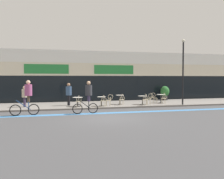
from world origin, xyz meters
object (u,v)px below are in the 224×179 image
Objects in this scene: cyclist_0 at (27,95)px; cafe_chair_3_near at (145,99)px; bistro_table_2 at (120,98)px; cafe_chair_3_side at (150,98)px; pedestrian_near_end at (69,92)px; cafe_chair_1_side at (109,99)px; cafe_chair_4_near at (164,97)px; bistro_table_4 at (161,97)px; planter_pot at (165,92)px; cafe_chair_4_side at (154,97)px; bistro_table_3 at (143,98)px; bistro_table_1 at (101,99)px; lamp_post at (183,67)px; pedestrian_far_end at (25,94)px; cafe_chair_0_near at (79,100)px; cyclist_1 at (88,95)px; cafe_chair_1_near at (103,100)px; cafe_chair_2_near at (122,99)px; bistro_table_0 at (78,100)px.

cafe_chair_3_near is at bearing -167.26° from cyclist_0.
cafe_chair_3_side reaches higher than bistro_table_2.
cyclist_0 is 5.05m from pedestrian_near_end.
cafe_chair_1_side is at bearing 84.52° from cafe_chair_3_near.
cafe_chair_4_near is 8.08m from pedestrian_near_end.
bistro_table_4 is 3.06m from planter_pot.
cafe_chair_4_near is at bearing -162.97° from cafe_chair_3_side.
bistro_table_2 is 3.24m from cafe_chair_4_side.
pedestrian_near_end is at bearing 171.70° from bistro_table_3.
planter_pot is (2.30, 2.54, 0.25)m from cafe_chair_4_side.
bistro_table_1 is at bearing -175.86° from bistro_table_3.
lamp_post reaches higher than pedestrian_far_end.
cafe_chair_3_side is at bearing -19.31° from pedestrian_near_end.
pedestrian_far_end is (-13.05, -2.74, 0.17)m from planter_pot.
cafe_chair_3_side is at bearing 3.39° from bistro_table_1.
planter_pot is at bearing -125.42° from cafe_chair_3_side.
cafe_chair_0_near is 1.00× the size of cafe_chair_4_near.
cyclist_1 is at bearing 37.36° from cafe_chair_3_side.
cafe_chair_1_near reaches higher than bistro_table_3.
cafe_chair_0_near and cafe_chair_3_near have the same top height.
pedestrian_far_end is at bearing 83.53° from cafe_chair_3_near.
cafe_chair_2_near is 0.65× the size of planter_pot.
bistro_table_3 is 4.17m from lamp_post.
cyclist_1 is 4.36m from pedestrian_near_end.
lamp_post is at bearing -23.20° from pedestrian_near_end.
cafe_chair_3_near is 0.65× the size of planter_pot.
cafe_chair_1_side is 6.62m from lamp_post.
pedestrian_near_end is at bearing 77.38° from cafe_chair_2_near.
lamp_post is at bearing -6.04° from bistro_table_0.
cafe_chair_0_near reaches higher than bistro_table_1.
cyclist_0 is (-8.92, -3.22, 0.63)m from bistro_table_3.
planter_pot is at bearing 26.74° from bistro_table_1.
cafe_chair_1_side is 3.93m from cyclist_1.
cafe_chair_4_side is at bearing -158.26° from cafe_chair_1_side.
bistro_table_2 is at bearing 161.46° from lamp_post.
cafe_chair_4_near is at bearing 6.83° from bistro_table_3.
pedestrian_far_end is at bearing 170.73° from bistro_table_1.
cyclist_0 is at bearing -7.30° from cyclist_1.
bistro_table_2 reaches higher than bistro_table_1.
cafe_chair_1_side is (-5.01, -1.14, -0.02)m from bistro_table_4.
cafe_chair_2_near and cafe_chair_3_side have the same top height.
cafe_chair_3_side is 6.67m from pedestrian_near_end.
lamp_post is 12.73m from pedestrian_far_end.
lamp_post is (4.91, -1.02, 2.56)m from cafe_chair_2_near.
bistro_table_0 is 2.46m from cafe_chair_1_side.
bistro_table_3 is 5.09m from planter_pot.
cafe_chair_4_side is 11.18m from cyclist_0.
bistro_table_1 is at bearing -168.65° from bistro_table_4.
bistro_table_2 is 0.85× the size of cafe_chair_4_near.
cyclist_1 is at bearing -163.68° from lamp_post.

